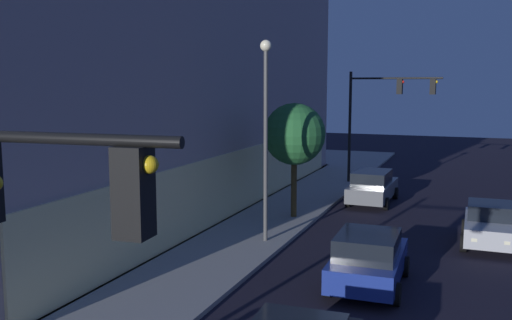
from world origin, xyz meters
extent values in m
cube|color=#4C4C51|center=(13.64, 23.56, 0.07)|extent=(33.65, 28.42, 0.15)
cube|color=#FCEBA2|center=(13.64, 9.75, 1.63)|extent=(29.92, 0.60, 2.97)
cube|color=#A79497|center=(13.64, 23.56, 6.56)|extent=(33.25, 28.02, 12.82)
cube|color=black|center=(-6.76, 2.07, 5.22)|extent=(0.34, 0.34, 0.90)
sphere|color=yellow|center=(-6.75, 1.89, 5.50)|extent=(0.18, 0.18, 0.18)
cylinder|color=black|center=(23.49, 6.33, 3.60)|extent=(0.18, 0.18, 6.89)
cylinder|color=black|center=(23.27, 3.60, 6.62)|extent=(0.57, 5.48, 0.12)
cube|color=black|center=(23.25, 3.33, 6.12)|extent=(0.34, 0.34, 0.90)
sphere|color=red|center=(23.23, 3.15, 6.40)|extent=(0.18, 0.18, 0.18)
cube|color=black|center=(23.09, 1.41, 6.12)|extent=(0.34, 0.34, 0.90)
sphere|color=yellow|center=(23.08, 1.23, 6.40)|extent=(0.18, 0.18, 0.18)
cylinder|color=#4E4E4E|center=(8.84, 6.51, 3.85)|extent=(0.16, 0.16, 7.40)
sphere|color=#F9EFC6|center=(8.84, 6.51, 7.70)|extent=(0.44, 0.44, 0.44)
cylinder|color=#4D3C1E|center=(13.12, 6.70, 1.51)|extent=(0.27, 0.27, 2.72)
sphere|color=#235F2E|center=(13.12, 6.70, 4.00)|extent=(2.84, 2.84, 2.84)
cube|color=navy|center=(5.68, 1.90, 0.70)|extent=(4.29, 2.08, 0.73)
cube|color=black|center=(5.36, 1.89, 1.41)|extent=(2.36, 1.84, 0.68)
cube|color=#F9F4CC|center=(7.74, 2.54, 0.70)|extent=(0.12, 0.20, 0.12)
cube|color=#F9F4CC|center=(7.77, 1.35, 0.70)|extent=(0.12, 0.20, 0.12)
cylinder|color=black|center=(6.98, 2.92, 0.33)|extent=(0.67, 0.26, 0.67)
cylinder|color=black|center=(7.02, 0.94, 0.33)|extent=(0.67, 0.26, 0.67)
cylinder|color=black|center=(4.34, 2.86, 0.33)|extent=(0.67, 0.26, 0.67)
cylinder|color=black|center=(4.39, 0.87, 0.33)|extent=(0.67, 0.26, 0.67)
cube|color=#B7BABF|center=(11.85, -1.69, 0.70)|extent=(4.08, 1.82, 0.72)
cube|color=black|center=(12.15, -1.69, 1.34)|extent=(1.92, 1.64, 0.58)
cube|color=#F9F4CC|center=(9.86, -2.24, 0.70)|extent=(0.12, 0.20, 0.12)
cube|color=#F9F4CC|center=(9.86, -1.16, 0.70)|extent=(0.12, 0.20, 0.12)
cylinder|color=black|center=(10.58, -0.79, 0.34)|extent=(0.68, 0.24, 0.68)
cylinder|color=black|center=(13.11, -2.60, 0.34)|extent=(0.68, 0.24, 0.68)
cylinder|color=black|center=(13.11, -0.78, 0.34)|extent=(0.68, 0.24, 0.68)
cube|color=slate|center=(18.20, 3.91, 0.70)|extent=(4.83, 2.03, 0.75)
cube|color=black|center=(17.84, 3.92, 1.42)|extent=(2.60, 1.78, 0.69)
cube|color=#F9F4CC|center=(20.55, 4.43, 0.70)|extent=(0.12, 0.20, 0.12)
cube|color=#F9F4CC|center=(20.53, 3.28, 0.70)|extent=(0.12, 0.20, 0.12)
cylinder|color=black|center=(19.70, 4.83, 0.33)|extent=(0.66, 0.25, 0.65)
cylinder|color=black|center=(19.66, 2.92, 0.33)|extent=(0.66, 0.25, 0.65)
cylinder|color=black|center=(16.73, 4.90, 0.33)|extent=(0.66, 0.25, 0.65)
cylinder|color=black|center=(16.69, 2.98, 0.33)|extent=(0.66, 0.25, 0.65)
camera|label=1|loc=(-11.28, -0.98, 6.25)|focal=39.33mm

